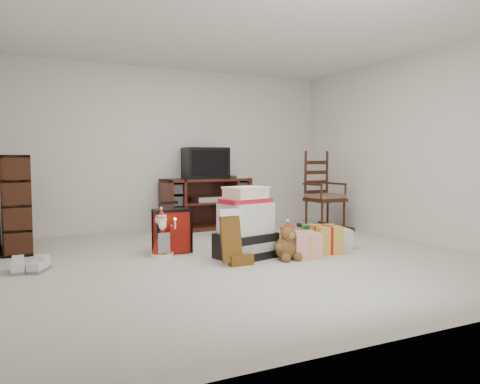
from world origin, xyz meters
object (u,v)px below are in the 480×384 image
object	(u,v)px
mrs_claus_figurine	(162,238)
sneaker_pair	(29,267)
crt_television	(205,163)
gift_pile	(246,228)
teddy_bear	(287,244)
gift_cluster	(319,239)
rocking_chair	(323,201)
tv_stand	(206,204)
bookshelf	(16,205)
red_suitcase	(172,231)
santa_figurine	(256,224)

from	to	relation	value
mrs_claus_figurine	sneaker_pair	world-z (taller)	mrs_claus_figurine
mrs_claus_figurine	crt_television	world-z (taller)	crt_television
gift_pile	teddy_bear	size ratio (longest dim) A/B	2.04
gift_pile	crt_television	size ratio (longest dim) A/B	1.13
gift_pile	teddy_bear	xyz separation A→B (m)	(0.36, -0.28, -0.17)
sneaker_pair	gift_cluster	distance (m)	3.20
rocking_chair	gift_pile	size ratio (longest dim) A/B	1.65
mrs_claus_figurine	sneaker_pair	distance (m)	1.40
tv_stand	gift_pile	size ratio (longest dim) A/B	1.82
bookshelf	teddy_bear	bearing A→B (deg)	-35.21
bookshelf	red_suitcase	bearing A→B (deg)	-31.46
santa_figurine	crt_television	size ratio (longest dim) A/B	0.80
santa_figurine	mrs_claus_figurine	xyz separation A→B (m)	(-1.47, -0.47, -0.00)
tv_stand	gift_cluster	distance (m)	2.30
santa_figurine	sneaker_pair	size ratio (longest dim) A/B	1.44
bookshelf	teddy_bear	world-z (taller)	bookshelf
rocking_chair	sneaker_pair	size ratio (longest dim) A/B	3.32
gift_pile	santa_figurine	size ratio (longest dim) A/B	1.40
red_suitcase	gift_cluster	bearing A→B (deg)	-21.05
bookshelf	mrs_claus_figurine	size ratio (longest dim) A/B	2.10
sneaker_pair	bookshelf	bearing A→B (deg)	106.01
bookshelf	teddy_bear	distance (m)	3.27
rocking_chair	santa_figurine	distance (m)	1.53
bookshelf	rocking_chair	size ratio (longest dim) A/B	0.90
tv_stand	sneaker_pair	distance (m)	3.22
tv_stand	sneaker_pair	world-z (taller)	tv_stand
crt_television	mrs_claus_figurine	bearing A→B (deg)	-121.50
crt_television	sneaker_pair	bearing A→B (deg)	-140.50
tv_stand	santa_figurine	bearing A→B (deg)	-82.27
tv_stand	mrs_claus_figurine	size ratio (longest dim) A/B	2.59
red_suitcase	sneaker_pair	bearing A→B (deg)	-170.70
tv_stand	mrs_claus_figurine	xyz separation A→B (m)	(-1.23, -1.70, -0.19)
bookshelf	santa_figurine	distance (m)	3.02
gift_pile	crt_television	bearing A→B (deg)	65.70
tv_stand	red_suitcase	bearing A→B (deg)	-127.19
bookshelf	santa_figurine	size ratio (longest dim) A/B	2.08
tv_stand	crt_television	world-z (taller)	crt_television
teddy_bear	sneaker_pair	bearing A→B (deg)	166.42
red_suitcase	sneaker_pair	distance (m)	1.58
tv_stand	gift_pile	world-z (taller)	tv_stand
mrs_claus_figurine	rocking_chair	bearing A→B (deg)	17.91
rocking_chair	santa_figurine	world-z (taller)	rocking_chair
teddy_bear	gift_pile	bearing A→B (deg)	142.22
gift_cluster	santa_figurine	bearing A→B (deg)	108.56
tv_stand	gift_cluster	bearing A→B (deg)	-78.87
teddy_bear	mrs_claus_figurine	xyz separation A→B (m)	(-1.19, 0.77, 0.04)
teddy_bear	gift_cluster	bearing A→B (deg)	22.51
red_suitcase	teddy_bear	distance (m)	1.36
crt_television	gift_cluster	bearing A→B (deg)	-70.96
bookshelf	red_suitcase	world-z (taller)	bookshelf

